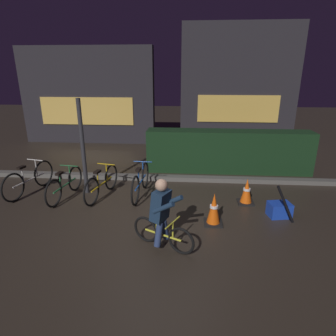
{
  "coord_description": "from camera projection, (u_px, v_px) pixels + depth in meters",
  "views": [
    {
      "loc": [
        0.63,
        -5.11,
        2.85
      ],
      "look_at": [
        0.2,
        0.6,
        0.9
      ],
      "focal_mm": 30.21,
      "sensor_mm": 36.0,
      "label": 1
    }
  ],
  "objects": [
    {
      "name": "traffic_cone_near",
      "position": [
        214.0,
        209.0,
        5.51
      ],
      "size": [
        0.36,
        0.36,
        0.65
      ],
      "color": "black",
      "rests_on": "ground"
    },
    {
      "name": "hedge_row",
      "position": [
        228.0,
        151.0,
        8.38
      ],
      "size": [
        4.8,
        0.7,
        1.23
      ],
      "primitive_type": "cube",
      "color": "black",
      "rests_on": "ground"
    },
    {
      "name": "traffic_cone_far",
      "position": [
        247.0,
        192.0,
        6.39
      ],
      "size": [
        0.36,
        0.36,
        0.59
      ],
      "color": "black",
      "rests_on": "ground"
    },
    {
      "name": "storefront_right",
      "position": [
        239.0,
        85.0,
        11.63
      ],
      "size": [
        4.75,
        0.54,
        4.71
      ],
      "color": "#262328",
      "rests_on": "ground"
    },
    {
      "name": "storefront_left",
      "position": [
        88.0,
        96.0,
        11.55
      ],
      "size": [
        5.43,
        0.54,
        3.82
      ],
      "color": "#262328",
      "rests_on": "ground"
    },
    {
      "name": "street_post",
      "position": [
        83.0,
        148.0,
        6.68
      ],
      "size": [
        0.1,
        0.1,
        2.3
      ],
      "primitive_type": "cylinder",
      "color": "#2D2D33",
      "rests_on": "ground"
    },
    {
      "name": "sidewalk_curb",
      "position": [
        165.0,
        178.0,
        7.84
      ],
      "size": [
        12.0,
        0.24,
        0.12
      ],
      "primitive_type": "cube",
      "color": "#56544F",
      "rests_on": "ground"
    },
    {
      "name": "parked_bike_left_mid",
      "position": [
        65.0,
        185.0,
        6.65
      ],
      "size": [
        0.46,
        1.58,
        0.73
      ],
      "rotation": [
        0.0,
        0.0,
        1.44
      ],
      "color": "black",
      "rests_on": "ground"
    },
    {
      "name": "parked_bike_center_left",
      "position": [
        102.0,
        183.0,
        6.71
      ],
      "size": [
        0.46,
        1.6,
        0.75
      ],
      "rotation": [
        0.0,
        0.0,
        1.37
      ],
      "color": "black",
      "rests_on": "ground"
    },
    {
      "name": "blue_crate",
      "position": [
        279.0,
        210.0,
        5.84
      ],
      "size": [
        0.49,
        0.39,
        0.3
      ],
      "primitive_type": "cube",
      "rotation": [
        0.0,
        0.0,
        0.18
      ],
      "color": "#193DB7",
      "rests_on": "ground"
    },
    {
      "name": "ground_plane",
      "position": [
        156.0,
        219.0,
        5.79
      ],
      "size": [
        40.0,
        40.0,
        0.0
      ],
      "primitive_type": "plane",
      "color": "#2D261E"
    },
    {
      "name": "parked_bike_leftmost",
      "position": [
        29.0,
        179.0,
        6.92
      ],
      "size": [
        0.5,
        1.67,
        0.78
      ],
      "rotation": [
        0.0,
        0.0,
        1.35
      ],
      "color": "black",
      "rests_on": "ground"
    },
    {
      "name": "cyclist",
      "position": [
        162.0,
        213.0,
        4.68
      ],
      "size": [
        1.08,
        0.66,
        1.25
      ],
      "rotation": [
        0.0,
        0.0,
        -0.46
      ],
      "color": "black",
      "rests_on": "ground"
    },
    {
      "name": "closed_umbrella",
      "position": [
        285.0,
        204.0,
        5.53
      ],
      "size": [
        0.42,
        0.06,
        0.78
      ],
      "primitive_type": "cylinder",
      "rotation": [
        0.0,
        0.46,
        3.12
      ],
      "color": "black",
      "rests_on": "ground"
    },
    {
      "name": "parked_bike_center_right",
      "position": [
        141.0,
        182.0,
        6.78
      ],
      "size": [
        0.46,
        1.7,
        0.78
      ],
      "rotation": [
        0.0,
        0.0,
        1.51
      ],
      "color": "black",
      "rests_on": "ground"
    }
  ]
}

